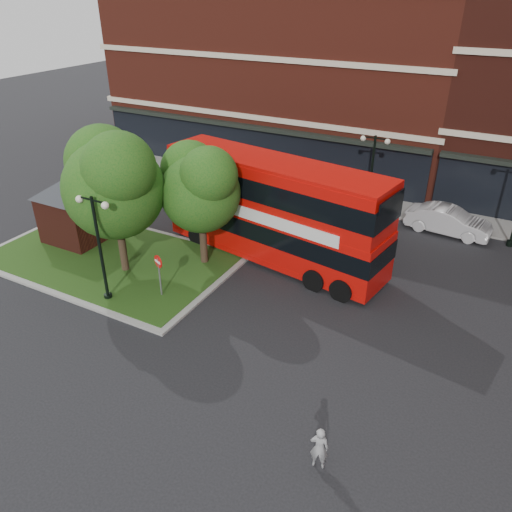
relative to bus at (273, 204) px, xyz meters
The scene contains 14 objects.
ground 7.88m from the bus, 83.98° to the right, with size 120.00×120.00×0.00m, color black.
pavement_far 9.73m from the bus, 85.26° to the left, with size 44.00×3.00×0.12m, color slate.
terrace_far_left 18.68m from the bus, 113.37° to the left, with size 26.00×12.00×14.00m, color maroon.
traffic_island 8.89m from the bus, 149.53° to the right, with size 12.60×7.60×0.15m.
kiosk 10.76m from the bus, 162.35° to the right, with size 6.51×6.51×3.60m.
tree_island_west 7.69m from the bus, 141.24° to the right, with size 5.40×4.71×7.21m.
tree_island_east 3.78m from the bus, 142.05° to the right, with size 4.46×3.90×6.29m.
lamp_island 8.50m from the bus, 123.86° to the right, with size 1.72×0.36×5.00m.
lamp_far_left 7.76m from the bus, 69.10° to the left, with size 1.72×0.36×5.00m.
bus is the anchor object (origin of this frame).
woman 12.98m from the bus, 57.28° to the right, with size 0.55×0.36×1.50m, color gray.
car_silver 8.65m from the bus, 93.29° to the left, with size 1.50×3.72×1.27m, color silver.
car_white 10.62m from the bus, 44.22° to the left, with size 1.61×4.63×1.52m, color silver.
no_entry_sign 6.53m from the bus, 115.41° to the right, with size 0.57×0.26×2.17m.
Camera 1 is at (9.25, -13.13, 12.63)m, focal length 35.00 mm.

